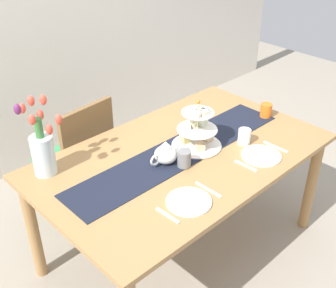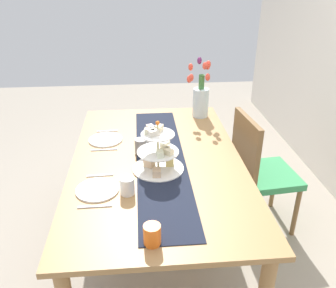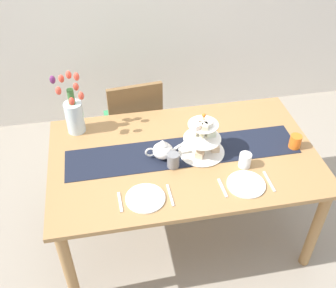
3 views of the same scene
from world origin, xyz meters
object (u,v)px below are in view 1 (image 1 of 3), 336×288
(tiered_cake_stand, at_px, (197,131))
(dinner_plate_right, at_px, (261,156))
(knife_right, at_px, (276,147))
(knife_left, at_px, (208,190))
(dining_table, at_px, (183,167))
(mug_white_text, at_px, (244,137))
(fork_right, at_px, (246,166))
(dinner_plate_left, at_px, (189,202))
(chair_left, at_px, (80,155))
(tulip_vase, at_px, (42,148))
(mug_grey, at_px, (184,159))
(mug_orange, at_px, (266,110))
(teapot, at_px, (166,154))
(fork_left, at_px, (168,215))

(tiered_cake_stand, bearing_deg, dinner_plate_right, -60.81)
(knife_right, bearing_deg, tiered_cake_stand, 134.68)
(knife_left, bearing_deg, dining_table, 65.45)
(mug_white_text, bearing_deg, fork_right, -139.55)
(dinner_plate_left, bearing_deg, mug_white_text, 13.90)
(chair_left, bearing_deg, fork_right, -69.32)
(tulip_vase, bearing_deg, mug_grey, -39.13)
(tiered_cake_stand, height_order, tulip_vase, tulip_vase)
(knife_left, relative_size, dinner_plate_right, 0.74)
(mug_grey, bearing_deg, mug_orange, 2.37)
(tulip_vase, bearing_deg, teapot, -35.31)
(teapot, relative_size, dinner_plate_right, 1.04)
(dinner_plate_left, bearing_deg, dining_table, 48.35)
(tiered_cake_stand, distance_m, mug_white_text, 0.30)
(tulip_vase, xyz_separation_m, fork_right, (0.84, -0.71, -0.15))
(dining_table, height_order, tulip_vase, tulip_vase)
(tulip_vase, xyz_separation_m, knife_left, (0.52, -0.71, -0.15))
(tiered_cake_stand, relative_size, mug_white_text, 3.20)
(mug_orange, bearing_deg, teapot, 175.85)
(tiered_cake_stand, bearing_deg, mug_orange, -6.06)
(mug_grey, height_order, mug_orange, mug_grey)
(knife_left, bearing_deg, mug_orange, 17.12)
(chair_left, xyz_separation_m, fork_right, (0.41, -1.08, 0.25))
(dining_table, distance_m, mug_orange, 0.75)
(chair_left, xyz_separation_m, mug_orange, (0.98, -0.81, 0.30))
(chair_left, xyz_separation_m, dinner_plate_left, (-0.05, -1.08, 0.26))
(tiered_cake_stand, distance_m, tulip_vase, 0.88)
(tiered_cake_stand, height_order, fork_left, tiered_cake_stand)
(knife_left, relative_size, mug_white_text, 1.79)
(knife_right, bearing_deg, mug_orange, 44.22)
(knife_left, relative_size, mug_orange, 1.79)
(fork_right, xyz_separation_m, mug_orange, (0.57, 0.27, 0.04))
(mug_white_text, height_order, mug_orange, same)
(tiered_cake_stand, bearing_deg, mug_grey, -154.38)
(tiered_cake_stand, xyz_separation_m, mug_white_text, (0.23, -0.18, -0.06))
(knife_left, bearing_deg, chair_left, 95.02)
(dinner_plate_right, xyz_separation_m, knife_right, (0.15, 0.00, -0.00))
(dining_table, distance_m, knife_left, 0.38)
(knife_right, bearing_deg, dinner_plate_left, 180.00)
(knife_left, bearing_deg, fork_right, 0.00)
(teapot, bearing_deg, mug_grey, -62.83)
(knife_left, height_order, mug_white_text, mug_white_text)
(dining_table, relative_size, mug_white_text, 18.13)
(dinner_plate_right, relative_size, mug_white_text, 2.42)
(dinner_plate_right, xyz_separation_m, mug_grey, (-0.39, 0.24, 0.05))
(fork_right, distance_m, knife_right, 0.29)
(knife_right, distance_m, mug_grey, 0.59)
(dinner_plate_left, xyz_separation_m, mug_grey, (0.21, 0.24, 0.05))
(knife_right, distance_m, mug_orange, 0.39)
(knife_left, bearing_deg, dinner_plate_left, 180.00)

